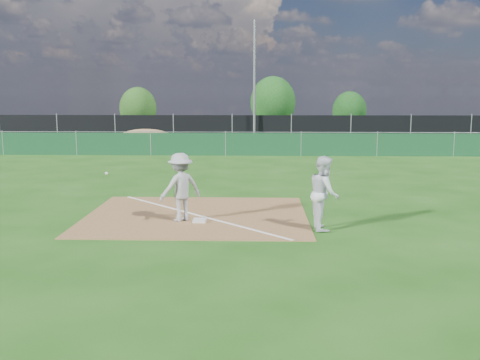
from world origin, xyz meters
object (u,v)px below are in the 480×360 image
Objects in this scene: car_right at (301,129)px; tree_right at (349,111)px; runner at (324,193)px; first_base at (200,220)px; car_left at (131,127)px; tree_left at (138,108)px; play_at_first at (181,187)px; light_pole at (254,82)px; tree_mid at (273,102)px; car_mid at (212,127)px.

tree_right is at bearing -26.86° from car_right.
first_base is at bearing 77.08° from runner.
tree_left is (-0.87, 6.51, 1.20)m from car_left.
runner is 33.84m from tree_right.
play_at_first is 34.03m from tree_right.
first_base is 0.08× the size of car_left.
play_at_first is 27.67m from car_right.
tree_left is at bearing 79.69° from car_right.
play_at_first is 3.70m from runner.
runner is 0.42× the size of car_left.
first_base is 1.00m from play_at_first.
light_pole is at bearing 2.15° from runner.
tree_left is 0.80× the size of tree_mid.
tree_left is at bearing 133.47° from light_pole.
first_base is 27.69m from car_right.
light_pole is at bearing -46.53° from tree_left.
first_base is at bearing -159.32° from car_left.
play_at_first is 27.18m from car_mid.
light_pole is 14.96m from tree_left.
tree_left is (-8.36, 33.10, 1.03)m from play_at_first.
car_right is (12.86, 0.55, -0.15)m from car_left.
car_left is at bearing -145.12° from tree_mid.
car_mid is (-5.05, 27.84, -0.21)m from runner.
play_at_first reaches higher than car_left.
tree_right is (9.91, 32.54, 0.84)m from play_at_first.
car_left is 18.41m from tree_right.
tree_right is at bearing 73.06° from play_at_first.
car_mid is at bearing -80.79° from car_left.
light_pole is 22.84m from first_base.
light_pole is 23.32m from runner.
tree_right reaches higher than first_base.
first_base is 0.08× the size of car_right.
runner is 34.94m from tree_mid.
tree_left is at bearing 11.69° from car_left.
first_base is (-1.34, -22.46, -3.94)m from light_pole.
tree_mid is at bearing -20.98° from car_mid.
tree_mid is (10.92, 7.61, 1.69)m from car_left.
play_at_first reaches higher than car_mid.
tree_right is (17.40, 5.95, 1.01)m from car_left.
car_left is (-7.98, 26.71, 0.69)m from first_base.
car_mid is (6.07, 0.55, -0.05)m from car_left.
tree_mid is at bearing 28.49° from car_right.
car_left is at bearing 108.68° from car_mid.
tree_right is (18.27, -0.56, -0.19)m from tree_left.
tree_left reaches higher than first_base.
runner is (3.13, -0.59, 0.86)m from first_base.
light_pole is 10.75m from car_left.
first_base is 0.07× the size of tree_mid.
first_base is at bearing -106.08° from tree_right.
tree_left is (-8.86, 33.21, 1.89)m from first_base.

